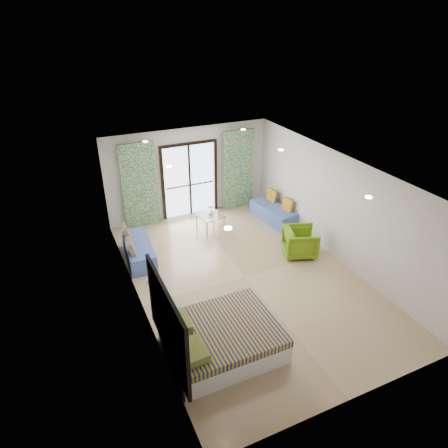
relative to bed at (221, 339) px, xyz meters
name	(u,v)px	position (x,y,z in m)	size (l,w,h in m)	color
floor	(245,277)	(1.48, 1.88, -0.29)	(5.00, 7.50, 0.01)	#A0815F
ceiling	(248,171)	(1.48, 1.88, 2.41)	(5.00, 7.50, 0.01)	silver
wall_back	(189,172)	(1.48, 5.63, 1.06)	(5.00, 0.01, 2.70)	silver
wall_front	(363,339)	(1.48, -1.87, 1.06)	(5.00, 0.01, 2.70)	silver
wall_left	(136,253)	(-1.02, 1.88, 1.06)	(0.01, 7.50, 2.70)	silver
wall_right	(337,207)	(3.98, 1.88, 1.06)	(0.01, 7.50, 2.70)	silver
balcony_door	(190,176)	(1.48, 5.60, 0.97)	(1.76, 0.08, 2.28)	black
balcony_rail	(190,185)	(1.48, 5.61, 0.66)	(1.52, 0.03, 0.04)	#595451
curtain_left	(140,186)	(-0.07, 5.45, 0.96)	(1.00, 0.10, 2.50)	beige
curtain_right	(238,170)	(3.03, 5.45, 0.96)	(1.00, 0.10, 2.50)	beige
downlight_a	(228,228)	(0.08, -0.12, 2.38)	(0.12, 0.12, 0.02)	#FFE0B2
downlight_b	(369,197)	(2.88, -0.12, 2.38)	(0.12, 0.12, 0.02)	#FFE0B2
downlight_c	(169,167)	(0.08, 2.88, 2.38)	(0.12, 0.12, 0.02)	#FFE0B2
downlight_d	(281,150)	(2.88, 2.88, 2.38)	(0.12, 0.12, 0.02)	#FFE0B2
downlight_e	(145,142)	(0.08, 4.88, 2.38)	(0.12, 0.12, 0.02)	#FFE0B2
downlight_f	(243,130)	(2.88, 4.88, 2.38)	(0.12, 0.12, 0.02)	#FFE0B2
headboard	(167,323)	(-0.98, 0.00, 0.76)	(0.06, 2.10, 1.50)	black
switch_plate	(147,282)	(-0.99, 1.25, 0.76)	(0.02, 0.10, 0.10)	silver
bed	(221,339)	(0.00, 0.00, 0.00)	(2.03, 1.65, 0.70)	silver
daybed_left	(138,250)	(-0.64, 3.72, -0.04)	(0.76, 1.68, 0.81)	#4860AE
daybed_right	(274,213)	(3.59, 4.14, -0.04)	(0.81, 1.69, 0.80)	#4860AE
coffee_table	(210,217)	(1.64, 4.42, 0.10)	(0.76, 0.76, 0.77)	silver
vase	(211,212)	(1.67, 4.43, 0.23)	(0.16, 0.17, 0.16)	white
armchair	(300,241)	(3.22, 2.20, 0.12)	(0.79, 0.74, 0.82)	#5F8C12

